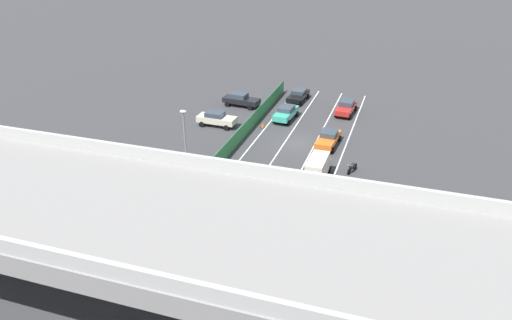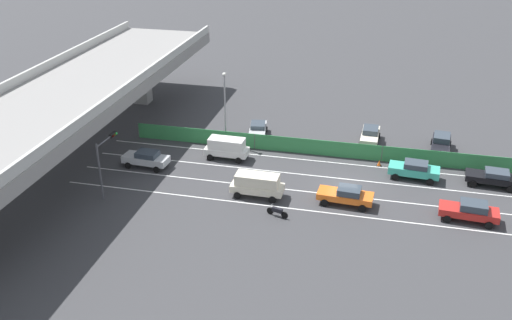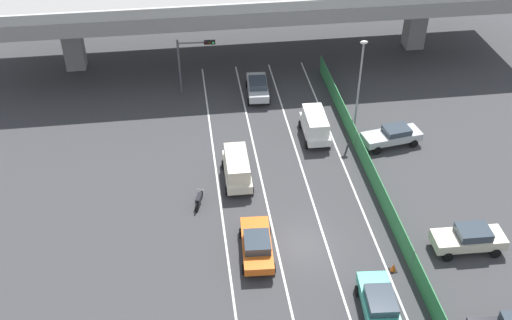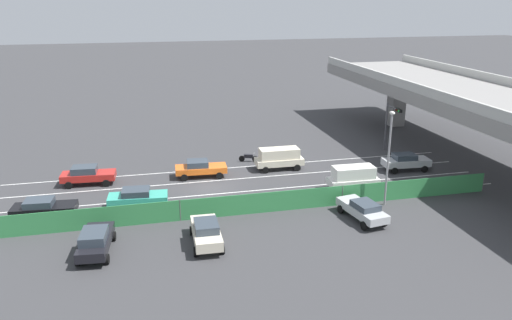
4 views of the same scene
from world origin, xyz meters
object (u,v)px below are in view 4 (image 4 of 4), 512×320
(motorcycle, at_px, (248,157))
(car_sedan_black, at_px, (43,208))
(car_taxi_orange, at_px, (200,168))
(traffic_light, at_px, (391,119))
(street_lamp, at_px, (389,150))
(parked_sedan_dark, at_px, (95,240))
(car_sedan_silver, at_px, (406,161))
(parked_sedan_cream, at_px, (206,232))
(parked_wagon_silver, at_px, (363,209))
(car_van_white, at_px, (353,177))
(car_taxi_teal, at_px, (138,198))
(car_van_cream, at_px, (279,157))
(car_sedan_red, at_px, (87,174))
(traffic_cone, at_px, (181,211))

(motorcycle, bearing_deg, car_sedan_black, -61.62)
(car_sedan_black, relative_size, car_taxi_orange, 0.99)
(traffic_light, height_order, street_lamp, street_lamp)
(parked_sedan_dark, bearing_deg, car_sedan_silver, 110.19)
(motorcycle, relative_size, parked_sedan_dark, 0.39)
(parked_sedan_cream, relative_size, traffic_light, 0.87)
(motorcycle, height_order, traffic_light, traffic_light)
(parked_sedan_cream, xyz_separation_m, traffic_light, (-16.22, 21.83, 2.79))
(parked_sedan_dark, distance_m, parked_wagon_silver, 19.04)
(car_van_white, distance_m, car_taxi_orange, 13.91)
(car_taxi_teal, height_order, car_van_white, car_van_white)
(car_taxi_orange, bearing_deg, parked_sedan_cream, -5.56)
(motorcycle, relative_size, street_lamp, 0.25)
(parked_sedan_dark, bearing_deg, car_taxi_orange, 146.87)
(car_van_cream, height_order, traffic_light, traffic_light)
(parked_sedan_dark, height_order, parked_wagon_silver, parked_sedan_dark)
(car_sedan_black, xyz_separation_m, car_sedan_red, (-6.72, 2.67, 0.06))
(car_sedan_red, bearing_deg, motorcycle, 100.99)
(parked_sedan_cream, bearing_deg, car_taxi_teal, -148.45)
(car_sedan_black, bearing_deg, parked_sedan_dark, 32.38)
(car_van_cream, bearing_deg, car_taxi_teal, -63.82)
(car_sedan_black, distance_m, traffic_light, 34.54)
(parked_sedan_cream, bearing_deg, motorcycle, 158.42)
(car_sedan_silver, distance_m, traffic_cone, 22.56)
(car_van_white, bearing_deg, parked_sedan_cream, -62.85)
(car_van_white, relative_size, traffic_cone, 7.23)
(car_sedan_black, height_order, street_lamp, street_lamp)
(car_van_white, relative_size, car_sedan_red, 0.91)
(car_sedan_black, relative_size, car_sedan_red, 1.00)
(car_sedan_silver, height_order, parked_sedan_cream, parked_sedan_cream)
(car_van_white, xyz_separation_m, parked_sedan_dark, (6.60, -20.83, -0.27))
(car_van_white, bearing_deg, traffic_cone, -83.27)
(parked_sedan_cream, xyz_separation_m, parked_wagon_silver, (-1.18, 11.87, -0.08))
(parked_sedan_dark, relative_size, street_lamp, 0.63)
(car_sedan_red, bearing_deg, parked_sedan_dark, 6.49)
(traffic_light, bearing_deg, parked_wagon_silver, -33.50)
(car_sedan_silver, relative_size, parked_sedan_cream, 0.99)
(car_sedan_black, distance_m, car_van_white, 25.01)
(car_taxi_teal, relative_size, motorcycle, 2.49)
(parked_wagon_silver, bearing_deg, traffic_light, 146.50)
(parked_sedan_dark, distance_m, traffic_cone, 7.71)
(car_taxi_teal, height_order, traffic_cone, car_taxi_teal)
(traffic_light, height_order, traffic_cone, traffic_light)
(car_sedan_silver, bearing_deg, car_sedan_red, -95.98)
(car_sedan_silver, xyz_separation_m, parked_wagon_silver, (9.47, -8.82, -0.06))
(car_taxi_orange, bearing_deg, car_van_cream, 92.93)
(car_sedan_black, height_order, car_sedan_silver, car_sedan_silver)
(car_sedan_silver, distance_m, traffic_light, 6.34)
(street_lamp, bearing_deg, parked_wagon_silver, -53.35)
(car_sedan_black, height_order, car_van_white, car_van_white)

